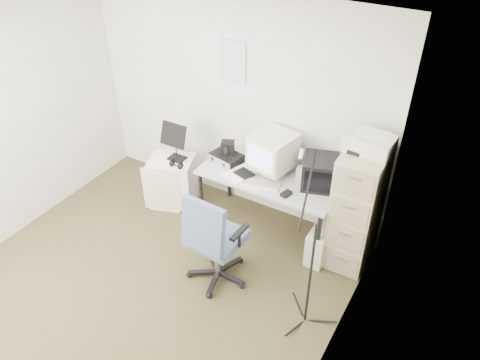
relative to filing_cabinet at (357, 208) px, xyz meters
The scene contains 22 objects.
floor 2.26m from the filing_cabinet, 136.87° to the right, with size 3.60×3.60×0.01m, color #2F2714.
ceiling 2.85m from the filing_cabinet, 136.87° to the right, with size 3.60×3.60×0.01m, color white.
wall_back 1.72m from the filing_cabinet, 168.55° to the left, with size 3.60×0.02×2.50m, color silver.
wall_right 1.61m from the filing_cabinet, 81.54° to the right, with size 0.02×3.60×2.50m, color silver.
wall_calendar 1.97m from the filing_cabinet, 169.10° to the left, with size 0.30×0.02×0.44m, color white.
filing_cabinet is the anchor object (origin of this frame).
printer 0.73m from the filing_cabinet, 90.00° to the left, with size 0.42×0.29×0.16m, color #EFE8CA.
desk 0.99m from the filing_cabinet, behind, with size 1.50×0.70×0.73m, color #B2B2AD.
crt_monitor 1.01m from the filing_cabinet, behind, with size 0.40×0.42×0.44m, color #EFE8CA.
crt_tv 0.51m from the filing_cabinet, behind, with size 0.34×0.36×0.31m, color black.
desk_speaker 0.66m from the filing_cabinet, behind, with size 0.09×0.09×0.16m, color beige.
keyboard 1.00m from the filing_cabinet, 165.90° to the right, with size 0.40×0.14×0.02m, color #EFE8CA.
mouse 0.71m from the filing_cabinet, 158.56° to the right, with size 0.07×0.12×0.04m, color black.
radio_receiver 1.50m from the filing_cabinet, behind, with size 0.33×0.24×0.10m, color black.
radio_speaker 1.51m from the filing_cabinet, behind, with size 0.14×0.13×0.14m, color black.
papers 1.24m from the filing_cabinet, behind, with size 0.24×0.32×0.02m, color white.
pc_tower 0.56m from the filing_cabinet, 148.01° to the right, with size 0.18×0.41×0.39m, color #EFE8CA.
office_chair 1.41m from the filing_cabinet, 138.01° to the right, with size 0.62×0.62×1.08m, color #4B5870.
side_cart 2.19m from the filing_cabinet, behind, with size 0.50×0.40×0.62m, color silver.
music_stand 2.12m from the filing_cabinet, behind, with size 0.32×0.17×0.47m, color black.
headphones 2.03m from the filing_cabinet, behind, with size 0.15×0.15×0.03m, color black.
mic_stand 1.01m from the filing_cabinet, 93.61° to the right, with size 0.02×0.02×1.51m, color black.
Camera 1 is at (2.39, -2.21, 3.56)m, focal length 35.00 mm.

